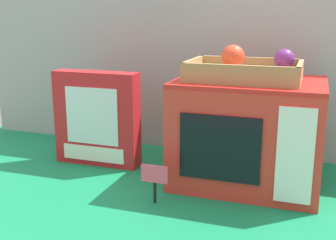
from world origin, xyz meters
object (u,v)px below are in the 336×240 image
Objects in this scene: food_groups_crate at (246,71)px; price_sign at (154,178)px; toy_microwave at (248,132)px; cookie_set_box at (97,119)px.

price_sign is at bearing -130.75° from food_groups_crate.
cookie_set_box is at bearing 179.37° from toy_microwave.
toy_microwave is at bearing 9.77° from food_groups_crate.
price_sign is at bearing -132.48° from toy_microwave.
toy_microwave is 1.33× the size of food_groups_crate.
toy_microwave reaches higher than price_sign.
cookie_set_box is at bearing 179.05° from food_groups_crate.
cookie_set_box is at bearing 141.30° from price_sign.
food_groups_crate is at bearing 49.25° from price_sign.
food_groups_crate is 1.01× the size of cookie_set_box.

